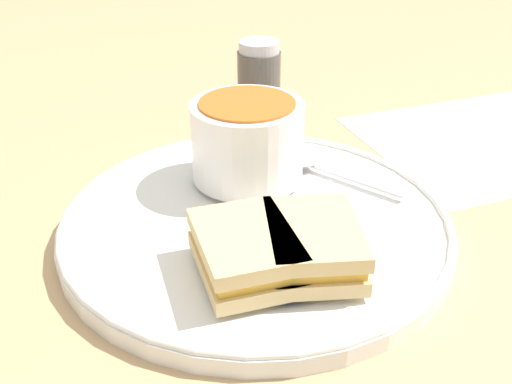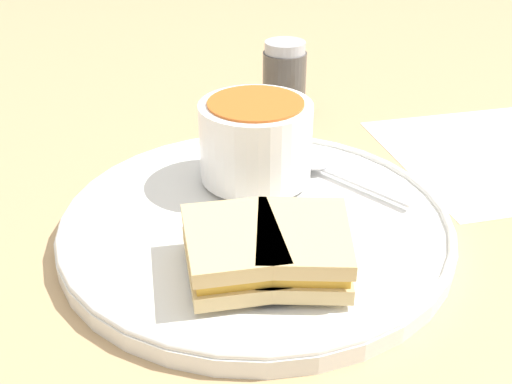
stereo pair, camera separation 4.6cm
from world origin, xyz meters
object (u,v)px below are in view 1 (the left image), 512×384
Objects in this scene: sandwich_half_near at (246,251)px; salt_shaker at (259,79)px; spoon at (310,163)px; sandwich_half_far at (313,244)px; soup_bowl at (247,140)px.

salt_shaker is (-0.27, 0.18, 0.01)m from sandwich_half_near.
sandwich_half_far is at bearing 124.13° from spoon.
sandwich_half_near is at bearing 107.89° from spoon.
sandwich_half_near is 0.94× the size of sandwich_half_far.
sandwich_half_near is at bearing -110.90° from sandwich_half_far.
spoon is at bearing -16.69° from salt_shaker.
salt_shaker is at bearing 146.58° from sandwich_half_near.
sandwich_half_far is 1.21× the size of salt_shaker.
spoon is at bearing 128.36° from sandwich_half_near.
sandwich_half_far is (0.13, -0.03, -0.02)m from soup_bowl.
spoon is 0.16m from sandwich_half_near.
spoon is 1.44× the size of salt_shaker.
sandwich_half_far reaches higher than spoon.
soup_bowl is 0.79× the size of spoon.
soup_bowl is 1.14× the size of salt_shaker.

